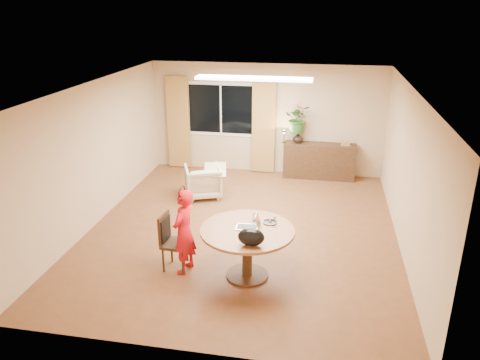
{
  "coord_description": "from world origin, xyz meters",
  "views": [
    {
      "loc": [
        1.34,
        -7.56,
        3.92
      ],
      "look_at": [
        -0.01,
        -0.2,
        1.05
      ],
      "focal_mm": 35.0,
      "sensor_mm": 36.0,
      "label": 1
    }
  ],
  "objects_px": {
    "dining_table": "(247,239)",
    "armchair": "(203,181)",
    "child": "(184,231)",
    "sideboard": "(319,161)",
    "dining_chair": "(176,242)"
  },
  "relations": [
    {
      "from": "dining_table",
      "to": "child",
      "type": "xyz_separation_m",
      "value": [
        -0.97,
        -0.01,
        0.05
      ]
    },
    {
      "from": "child",
      "to": "sideboard",
      "type": "relative_size",
      "value": 0.81
    },
    {
      "from": "child",
      "to": "sideboard",
      "type": "bearing_deg",
      "value": 167.87
    },
    {
      "from": "dining_chair",
      "to": "armchair",
      "type": "height_order",
      "value": "dining_chair"
    },
    {
      "from": "dining_chair",
      "to": "child",
      "type": "height_order",
      "value": "child"
    },
    {
      "from": "dining_chair",
      "to": "armchair",
      "type": "distance_m",
      "value": 2.92
    },
    {
      "from": "dining_table",
      "to": "dining_chair",
      "type": "height_order",
      "value": "dining_chair"
    },
    {
      "from": "dining_table",
      "to": "armchair",
      "type": "xyz_separation_m",
      "value": [
        -1.45,
        2.92,
        -0.29
      ]
    },
    {
      "from": "dining_chair",
      "to": "armchair",
      "type": "xyz_separation_m",
      "value": [
        -0.33,
        2.89,
        -0.11
      ]
    },
    {
      "from": "child",
      "to": "dining_table",
      "type": "bearing_deg",
      "value": 101.56
    },
    {
      "from": "child",
      "to": "armchair",
      "type": "distance_m",
      "value": 2.99
    },
    {
      "from": "armchair",
      "to": "sideboard",
      "type": "relative_size",
      "value": 0.45
    },
    {
      "from": "dining_table",
      "to": "sideboard",
      "type": "height_order",
      "value": "sideboard"
    },
    {
      "from": "dining_table",
      "to": "armchair",
      "type": "relative_size",
      "value": 1.87
    },
    {
      "from": "sideboard",
      "to": "armchair",
      "type": "bearing_deg",
      "value": -146.51
    }
  ]
}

